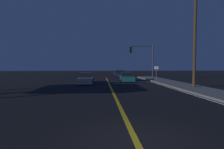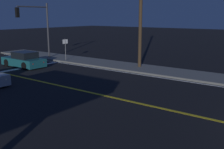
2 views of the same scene
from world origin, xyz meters
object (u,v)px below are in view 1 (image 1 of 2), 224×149
at_px(car_side_waiting_silver, 86,79).
at_px(traffic_signal_near_right, 144,56).
at_px(car_lead_oncoming_teal, 127,77).
at_px(street_sign_corner, 156,71).
at_px(utility_pole_right, 195,34).
at_px(car_distant_tail_navy, 119,74).

xyz_separation_m(car_side_waiting_silver, traffic_signal_near_right, (8.63, 4.70, 3.17)).
bearing_deg(car_side_waiting_silver, car_lead_oncoming_teal, -153.73).
bearing_deg(traffic_signal_near_right, car_side_waiting_silver, 28.54).
height_order(car_side_waiting_silver, street_sign_corner, street_sign_corner).
bearing_deg(car_lead_oncoming_teal, utility_pole_right, -57.25).
bearing_deg(car_distant_tail_navy, traffic_signal_near_right, -75.74).
distance_m(utility_pole_right, street_sign_corner, 8.57).
xyz_separation_m(car_side_waiting_silver, utility_pole_right, (11.05, -5.64, 4.74)).
bearing_deg(car_distant_tail_navy, street_sign_corner, -74.95).
relative_size(car_lead_oncoming_teal, traffic_signal_near_right, 0.75).
bearing_deg(car_side_waiting_silver, traffic_signal_near_right, -152.75).
bearing_deg(street_sign_corner, traffic_signal_near_right, 109.91).
bearing_deg(utility_pole_right, car_side_waiting_silver, 152.94).
relative_size(traffic_signal_near_right, street_sign_corner, 2.55).
distance_m(car_side_waiting_silver, traffic_signal_near_right, 10.33).
bearing_deg(car_distant_tail_navy, utility_pole_right, -77.36).
bearing_deg(utility_pole_right, street_sign_corner, 100.52).
relative_size(car_distant_tail_navy, car_lead_oncoming_teal, 1.01).
height_order(car_distant_tail_navy, car_lead_oncoming_teal, same).
height_order(car_side_waiting_silver, car_distant_tail_navy, same).
relative_size(car_side_waiting_silver, street_sign_corner, 2.05).
distance_m(car_side_waiting_silver, utility_pole_right, 13.28).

